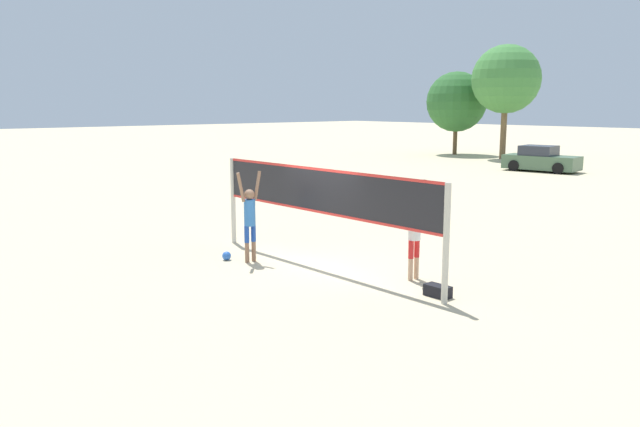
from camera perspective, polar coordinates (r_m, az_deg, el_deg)
ground_plane at (r=14.98m, az=0.00°, el=-4.96°), size 200.00×200.00×0.00m
volleyball_net at (r=14.65m, az=0.00°, el=1.32°), size 7.48×0.13×2.39m
player_spiker at (r=15.36m, az=-6.44°, el=-0.09°), size 0.28×0.72×2.25m
player_blocker at (r=13.86m, az=8.64°, el=-1.29°), size 0.28×0.72×2.23m
volleyball at (r=15.83m, az=-8.54°, el=-3.85°), size 0.22×0.22×0.22m
gear_bag at (r=12.96m, az=10.72°, el=-6.97°), size 0.54×0.29×0.24m
parked_car_mid at (r=38.88m, az=19.54°, el=4.64°), size 4.40×2.38×1.50m
tree_left_cluster at (r=46.98m, az=16.64°, el=11.67°), size 4.83×4.83×8.07m
tree_right_cluster at (r=50.28m, az=12.37°, el=9.94°), size 4.64×4.64×6.41m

